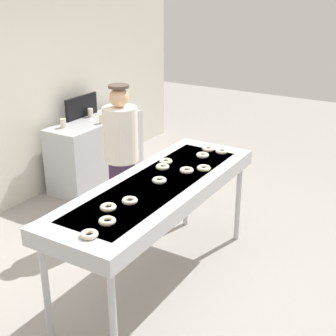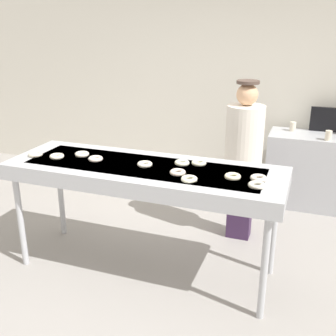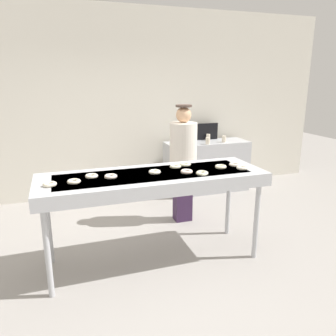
{
  "view_description": "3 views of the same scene",
  "coord_description": "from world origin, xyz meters",
  "px_view_note": "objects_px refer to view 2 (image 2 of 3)",
  "views": [
    {
      "loc": [
        -3.2,
        -2.04,
        2.68
      ],
      "look_at": [
        0.2,
        0.01,
        1.08
      ],
      "focal_mm": 50.53,
      "sensor_mm": 36.0,
      "label": 1
    },
    {
      "loc": [
        1.32,
        -3.03,
        2.18
      ],
      "look_at": [
        0.25,
        -0.09,
        1.06
      ],
      "focal_mm": 43.79,
      "sensor_mm": 36.0,
      "label": 2
    },
    {
      "loc": [
        -0.92,
        -3.21,
        1.99
      ],
      "look_at": [
        0.13,
        -0.11,
        1.09
      ],
      "focal_mm": 35.12,
      "sensor_mm": 36.0,
      "label": 3
    }
  ],
  "objects_px": {
    "sugar_donut_9": "(36,154)",
    "sugar_donut_10": "(96,159)",
    "sugar_donut_0": "(57,156)",
    "worker_baker": "(244,151)",
    "paper_cup_1": "(293,126)",
    "menu_display": "(336,120)",
    "prep_counter": "(330,173)",
    "sugar_donut_5": "(178,172)",
    "sugar_donut_8": "(233,176)",
    "sugar_donut_3": "(189,179)",
    "paper_cup_2": "(329,135)",
    "sugar_donut_2": "(82,154)",
    "fryer_conveyor": "(144,174)",
    "sugar_donut_4": "(199,163)",
    "sugar_donut_11": "(257,185)",
    "sugar_donut_6": "(259,178)",
    "sugar_donut_1": "(145,164)",
    "sugar_donut_7": "(182,163)"
  },
  "relations": [
    {
      "from": "sugar_donut_9",
      "to": "sugar_donut_10",
      "type": "xyz_separation_m",
      "value": [
        0.58,
        0.07,
        0.0
      ]
    },
    {
      "from": "sugar_donut_0",
      "to": "worker_baker",
      "type": "distance_m",
      "value": 1.81
    },
    {
      "from": "sugar_donut_0",
      "to": "paper_cup_1",
      "type": "xyz_separation_m",
      "value": [
        1.9,
        2.2,
        -0.08
      ]
    },
    {
      "from": "menu_display",
      "to": "sugar_donut_10",
      "type": "bearing_deg",
      "value": -132.06
    },
    {
      "from": "prep_counter",
      "to": "sugar_donut_10",
      "type": "bearing_deg",
      "value": -135.06
    },
    {
      "from": "sugar_donut_5",
      "to": "sugar_donut_8",
      "type": "xyz_separation_m",
      "value": [
        0.43,
        0.06,
        0.0
      ]
    },
    {
      "from": "sugar_donut_3",
      "to": "worker_baker",
      "type": "height_order",
      "value": "worker_baker"
    },
    {
      "from": "sugar_donut_5",
      "to": "paper_cup_2",
      "type": "bearing_deg",
      "value": 58.84
    },
    {
      "from": "sugar_donut_5",
      "to": "prep_counter",
      "type": "bearing_deg",
      "value": 59.51
    },
    {
      "from": "sugar_donut_2",
      "to": "paper_cup_2",
      "type": "distance_m",
      "value": 2.77
    },
    {
      "from": "sugar_donut_0",
      "to": "sugar_donut_8",
      "type": "bearing_deg",
      "value": 1.38
    },
    {
      "from": "fryer_conveyor",
      "to": "sugar_donut_8",
      "type": "relative_size",
      "value": 18.68
    },
    {
      "from": "worker_baker",
      "to": "paper_cup_2",
      "type": "distance_m",
      "value": 1.21
    },
    {
      "from": "sugar_donut_4",
      "to": "sugar_donut_11",
      "type": "height_order",
      "value": "same"
    },
    {
      "from": "sugar_donut_3",
      "to": "paper_cup_1",
      "type": "distance_m",
      "value": 2.41
    },
    {
      "from": "paper_cup_2",
      "to": "sugar_donut_4",
      "type": "bearing_deg",
      "value": -123.05
    },
    {
      "from": "sugar_donut_5",
      "to": "paper_cup_1",
      "type": "height_order",
      "value": "sugar_donut_5"
    },
    {
      "from": "sugar_donut_3",
      "to": "sugar_donut_4",
      "type": "height_order",
      "value": "same"
    },
    {
      "from": "sugar_donut_8",
      "to": "sugar_donut_9",
      "type": "distance_m",
      "value": 1.81
    },
    {
      "from": "sugar_donut_4",
      "to": "sugar_donut_10",
      "type": "relative_size",
      "value": 1.0
    },
    {
      "from": "sugar_donut_0",
      "to": "sugar_donut_4",
      "type": "bearing_deg",
      "value": 11.89
    },
    {
      "from": "sugar_donut_11",
      "to": "paper_cup_2",
      "type": "distance_m",
      "value": 2.05
    },
    {
      "from": "prep_counter",
      "to": "sugar_donut_3",
      "type": "bearing_deg",
      "value": -116.61
    },
    {
      "from": "sugar_donut_8",
      "to": "sugar_donut_6",
      "type": "bearing_deg",
      "value": 9.9
    },
    {
      "from": "prep_counter",
      "to": "paper_cup_2",
      "type": "xyz_separation_m",
      "value": [
        -0.08,
        -0.19,
        0.51
      ]
    },
    {
      "from": "sugar_donut_10",
      "to": "paper_cup_1",
      "type": "height_order",
      "value": "sugar_donut_10"
    },
    {
      "from": "sugar_donut_4",
      "to": "menu_display",
      "type": "xyz_separation_m",
      "value": [
        1.14,
        2.05,
        0.02
      ]
    },
    {
      "from": "sugar_donut_5",
      "to": "sugar_donut_11",
      "type": "relative_size",
      "value": 1.0
    },
    {
      "from": "sugar_donut_1",
      "to": "sugar_donut_2",
      "type": "relative_size",
      "value": 1.0
    },
    {
      "from": "sugar_donut_0",
      "to": "sugar_donut_7",
      "type": "relative_size",
      "value": 1.0
    },
    {
      "from": "sugar_donut_11",
      "to": "sugar_donut_1",
      "type": "bearing_deg",
      "value": 171.2
    },
    {
      "from": "sugar_donut_4",
      "to": "sugar_donut_3",
      "type": "bearing_deg",
      "value": -85.2
    },
    {
      "from": "paper_cup_2",
      "to": "sugar_donut_5",
      "type": "bearing_deg",
      "value": -121.16
    },
    {
      "from": "sugar_donut_3",
      "to": "prep_counter",
      "type": "distance_m",
      "value": 2.55
    },
    {
      "from": "worker_baker",
      "to": "sugar_donut_1",
      "type": "bearing_deg",
      "value": 64.8
    },
    {
      "from": "prep_counter",
      "to": "sugar_donut_2",
      "type": "bearing_deg",
      "value": -138.58
    },
    {
      "from": "fryer_conveyor",
      "to": "sugar_donut_3",
      "type": "xyz_separation_m",
      "value": [
        0.47,
        -0.21,
        0.1
      ]
    },
    {
      "from": "sugar_donut_6",
      "to": "menu_display",
      "type": "bearing_deg",
      "value": 74.75
    },
    {
      "from": "fryer_conveyor",
      "to": "sugar_donut_11",
      "type": "xyz_separation_m",
      "value": [
        0.98,
        -0.16,
        0.1
      ]
    },
    {
      "from": "sugar_donut_9",
      "to": "menu_display",
      "type": "bearing_deg",
      "value": 41.63
    },
    {
      "from": "sugar_donut_6",
      "to": "prep_counter",
      "type": "relative_size",
      "value": 0.09
    },
    {
      "from": "sugar_donut_5",
      "to": "worker_baker",
      "type": "relative_size",
      "value": 0.08
    },
    {
      "from": "sugar_donut_1",
      "to": "sugar_donut_6",
      "type": "relative_size",
      "value": 1.0
    },
    {
      "from": "sugar_donut_7",
      "to": "sugar_donut_10",
      "type": "xyz_separation_m",
      "value": [
        -0.75,
        -0.16,
        0.0
      ]
    },
    {
      "from": "sugar_donut_10",
      "to": "sugar_donut_1",
      "type": "bearing_deg",
      "value": 1.81
    },
    {
      "from": "sugar_donut_3",
      "to": "sugar_donut_7",
      "type": "relative_size",
      "value": 1.0
    },
    {
      "from": "sugar_donut_7",
      "to": "sugar_donut_11",
      "type": "bearing_deg",
      "value": -23.33
    },
    {
      "from": "sugar_donut_1",
      "to": "prep_counter",
      "type": "xyz_separation_m",
      "value": [
        1.57,
        2.02,
        -0.58
      ]
    },
    {
      "from": "sugar_donut_3",
      "to": "paper_cup_2",
      "type": "bearing_deg",
      "value": 63.08
    },
    {
      "from": "sugar_donut_1",
      "to": "sugar_donut_3",
      "type": "relative_size",
      "value": 1.0
    }
  ]
}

